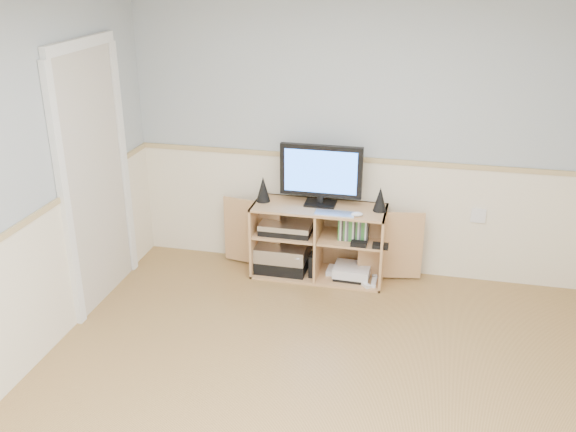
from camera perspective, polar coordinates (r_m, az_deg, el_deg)
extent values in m
cube|color=#A8B2B7|center=(5.45, 6.72, 7.39)|extent=(4.00, 0.02, 2.50)
cube|color=#F1E4C5|center=(5.67, 6.36, 0.02)|extent=(4.00, 0.01, 1.00)
cube|color=tan|center=(5.49, 6.58, 5.01)|extent=(4.00, 0.02, 0.04)
cube|color=beige|center=(5.24, -16.80, 3.08)|extent=(0.03, 0.82, 2.00)
cube|color=tan|center=(5.71, 2.68, -5.14)|extent=(1.14, 0.43, 0.02)
cube|color=tan|center=(5.45, 2.79, 0.74)|extent=(1.14, 0.43, 0.02)
cube|color=tan|center=(5.68, -2.82, -1.74)|extent=(0.02, 0.43, 0.65)
cube|color=tan|center=(5.51, 8.47, -2.79)|extent=(0.02, 0.43, 0.65)
cube|color=tan|center=(5.75, 3.10, -1.44)|extent=(1.14, 0.02, 0.65)
cube|color=tan|center=(5.57, 2.73, -2.27)|extent=(0.02, 0.41, 0.61)
cube|color=tan|center=(5.60, -0.12, -1.49)|extent=(0.54, 0.39, 0.02)
cube|color=tan|center=(5.51, 5.66, -2.02)|extent=(0.54, 0.39, 0.02)
cube|color=tan|center=(5.75, -3.22, -1.46)|extent=(0.54, 0.11, 0.61)
cube|color=tan|center=(5.56, 9.10, -2.60)|extent=(0.54, 0.11, 0.61)
cube|color=black|center=(5.48, 2.89, 1.12)|extent=(0.26, 0.18, 0.02)
cube|color=black|center=(5.47, 2.90, 1.51)|extent=(0.05, 0.04, 0.06)
cube|color=black|center=(5.38, 2.95, 4.03)|extent=(0.70, 0.05, 0.45)
cube|color=#2F73FB|center=(5.36, 2.90, 3.93)|extent=(0.61, 0.01, 0.37)
cone|color=black|center=(5.52, -2.22, 2.41)|extent=(0.12, 0.12, 0.22)
cone|color=black|center=(5.36, 8.19, 1.50)|extent=(0.11, 0.11, 0.21)
cube|color=white|center=(5.29, 4.17, 0.21)|extent=(0.33, 0.13, 0.01)
ellipsoid|color=white|center=(5.26, 6.15, 0.16)|extent=(0.11, 0.08, 0.04)
cube|color=black|center=(5.74, -0.51, -4.23)|extent=(0.45, 0.33, 0.11)
cube|color=silver|center=(5.69, -0.51, -3.15)|extent=(0.45, 0.33, 0.13)
cube|color=black|center=(5.59, -0.12, -1.16)|extent=(0.45, 0.31, 0.05)
cube|color=silver|center=(5.57, -0.12, -0.71)|extent=(0.45, 0.31, 0.05)
cube|color=black|center=(5.62, 2.15, -4.33)|extent=(0.04, 0.14, 0.20)
cube|color=white|center=(5.70, 4.57, -4.90)|extent=(0.21, 0.17, 0.05)
cube|color=black|center=(5.64, 5.70, -5.31)|extent=(0.31, 0.25, 0.03)
cube|color=white|center=(5.62, 5.72, -4.81)|extent=(0.32, 0.27, 0.08)
cube|color=white|center=(5.56, 7.64, -5.88)|extent=(0.04, 0.14, 0.03)
cube|color=white|center=(5.70, 7.61, -5.11)|extent=(0.09, 0.15, 0.03)
cube|color=#3F8C3F|center=(5.45, 5.88, -1.12)|extent=(0.26, 0.13, 0.19)
cube|color=white|center=(5.62, 16.56, 0.04)|extent=(0.12, 0.03, 0.12)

